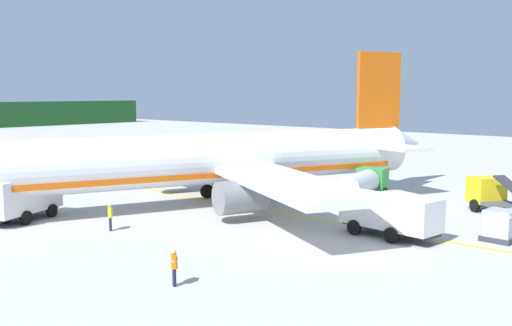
{
  "coord_description": "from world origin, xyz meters",
  "views": [
    {
      "loc": [
        3.26,
        -7.81,
        8.39
      ],
      "look_at": [
        35.32,
        20.97,
        3.25
      ],
      "focal_mm": 41.13,
      "sensor_mm": 36.0,
      "label": 1
    }
  ],
  "objects_px": {
    "service_truck_fuel": "(363,184)",
    "service_truck_catering": "(21,197)",
    "service_truck_pushback": "(390,213)",
    "cargo_container_near": "(501,225)",
    "crew_loader_left": "(110,215)",
    "crew_marshaller": "(174,265)",
    "service_truck_baggage": "(497,197)",
    "crew_loader_right": "(338,196)",
    "airliner_foreground": "(208,160)"
  },
  "relations": [
    {
      "from": "cargo_container_near",
      "to": "crew_marshaller",
      "type": "distance_m",
      "value": 19.21
    },
    {
      "from": "service_truck_fuel",
      "to": "crew_loader_right",
      "type": "xyz_separation_m",
      "value": [
        -4.28,
        -0.55,
        -0.33
      ]
    },
    {
      "from": "service_truck_fuel",
      "to": "service_truck_baggage",
      "type": "bearing_deg",
      "value": -76.79
    },
    {
      "from": "cargo_container_near",
      "to": "crew_marshaller",
      "type": "bearing_deg",
      "value": 156.1
    },
    {
      "from": "service_truck_catering",
      "to": "crew_loader_right",
      "type": "distance_m",
      "value": 21.69
    },
    {
      "from": "crew_marshaller",
      "to": "service_truck_pushback",
      "type": "bearing_deg",
      "value": -10.44
    },
    {
      "from": "service_truck_catering",
      "to": "service_truck_fuel",
      "type": "bearing_deg",
      "value": -31.84
    },
    {
      "from": "crew_loader_right",
      "to": "service_truck_baggage",
      "type": "bearing_deg",
      "value": -53.83
    },
    {
      "from": "crew_loader_left",
      "to": "crew_loader_right",
      "type": "bearing_deg",
      "value": -25.31
    },
    {
      "from": "service_truck_baggage",
      "to": "cargo_container_near",
      "type": "distance_m",
      "value": 8.17
    },
    {
      "from": "service_truck_fuel",
      "to": "cargo_container_near",
      "type": "distance_m",
      "value": 13.51
    },
    {
      "from": "airliner_foreground",
      "to": "service_truck_fuel",
      "type": "height_order",
      "value": "airliner_foreground"
    },
    {
      "from": "airliner_foreground",
      "to": "crew_loader_left",
      "type": "distance_m",
      "value": 10.34
    },
    {
      "from": "cargo_container_near",
      "to": "crew_loader_left",
      "type": "xyz_separation_m",
      "value": [
        -13.42,
        18.7,
        0.08
      ]
    },
    {
      "from": "service_truck_catering",
      "to": "crew_loader_right",
      "type": "height_order",
      "value": "service_truck_catering"
    },
    {
      "from": "service_truck_fuel",
      "to": "service_truck_baggage",
      "type": "xyz_separation_m",
      "value": [
        2.22,
        -9.45,
        -0.24
      ]
    },
    {
      "from": "service_truck_baggage",
      "to": "service_truck_pushback",
      "type": "bearing_deg",
      "value": 168.5
    },
    {
      "from": "service_truck_catering",
      "to": "crew_marshaller",
      "type": "bearing_deg",
      "value": -95.97
    },
    {
      "from": "airliner_foreground",
      "to": "service_truck_pushback",
      "type": "relative_size",
      "value": 6.6
    },
    {
      "from": "service_truck_baggage",
      "to": "crew_marshaller",
      "type": "xyz_separation_m",
      "value": [
        -25.18,
        4.85,
        -0.2
      ]
    },
    {
      "from": "service_truck_baggage",
      "to": "crew_loader_left",
      "type": "distance_m",
      "value": 26.29
    },
    {
      "from": "airliner_foreground",
      "to": "cargo_container_near",
      "type": "xyz_separation_m",
      "value": [
        3.5,
        -20.41,
        -2.49
      ]
    },
    {
      "from": "service_truck_catering",
      "to": "crew_loader_left",
      "type": "relative_size",
      "value": 3.52
    },
    {
      "from": "crew_marshaller",
      "to": "crew_loader_right",
      "type": "height_order",
      "value": "crew_loader_right"
    },
    {
      "from": "airliner_foreground",
      "to": "crew_loader_left",
      "type": "xyz_separation_m",
      "value": [
        -9.91,
        -1.71,
        -2.4
      ]
    },
    {
      "from": "crew_loader_left",
      "to": "cargo_container_near",
      "type": "bearing_deg",
      "value": -54.34
    },
    {
      "from": "service_truck_fuel",
      "to": "crew_loader_right",
      "type": "distance_m",
      "value": 4.33
    },
    {
      "from": "crew_loader_left",
      "to": "service_truck_catering",
      "type": "bearing_deg",
      "value": 108.66
    },
    {
      "from": "service_truck_baggage",
      "to": "crew_loader_left",
      "type": "bearing_deg",
      "value": 143.15
    },
    {
      "from": "crew_marshaller",
      "to": "airliner_foreground",
      "type": "bearing_deg",
      "value": 41.93
    },
    {
      "from": "service_truck_pushback",
      "to": "crew_loader_right",
      "type": "distance_m",
      "value": 8.04
    },
    {
      "from": "service_truck_catering",
      "to": "cargo_container_near",
      "type": "xyz_separation_m",
      "value": [
        15.71,
        -25.49,
        -0.67
      ]
    },
    {
      "from": "service_truck_fuel",
      "to": "service_truck_baggage",
      "type": "relative_size",
      "value": 1.01
    },
    {
      "from": "service_truck_fuel",
      "to": "service_truck_pushback",
      "type": "height_order",
      "value": "service_truck_pushback"
    },
    {
      "from": "service_truck_baggage",
      "to": "airliner_foreground",
      "type": "bearing_deg",
      "value": 122.47
    },
    {
      "from": "service_truck_pushback",
      "to": "cargo_container_near",
      "type": "height_order",
      "value": "service_truck_pushback"
    },
    {
      "from": "service_truck_fuel",
      "to": "service_truck_catering",
      "type": "relative_size",
      "value": 1.15
    },
    {
      "from": "crew_marshaller",
      "to": "crew_loader_left",
      "type": "relative_size",
      "value": 0.98
    },
    {
      "from": "service_truck_fuel",
      "to": "service_truck_catering",
      "type": "xyz_separation_m",
      "value": [
        -21.11,
        13.11,
        0.17
      ]
    },
    {
      "from": "crew_marshaller",
      "to": "crew_loader_right",
      "type": "distance_m",
      "value": 19.11
    },
    {
      "from": "service_truck_baggage",
      "to": "service_truck_catering",
      "type": "distance_m",
      "value": 32.46
    },
    {
      "from": "airliner_foreground",
      "to": "crew_loader_left",
      "type": "relative_size",
      "value": 23.87
    },
    {
      "from": "service_truck_fuel",
      "to": "crew_marshaller",
      "type": "distance_m",
      "value": 23.42
    },
    {
      "from": "crew_marshaller",
      "to": "crew_loader_left",
      "type": "height_order",
      "value": "crew_loader_left"
    },
    {
      "from": "airliner_foreground",
      "to": "service_truck_baggage",
      "type": "bearing_deg",
      "value": -57.53
    },
    {
      "from": "service_truck_pushback",
      "to": "crew_loader_right",
      "type": "relative_size",
      "value": 3.38
    },
    {
      "from": "service_truck_fuel",
      "to": "service_truck_catering",
      "type": "height_order",
      "value": "service_truck_catering"
    },
    {
      "from": "service_truck_baggage",
      "to": "service_truck_pushback",
      "type": "xyz_separation_m",
      "value": [
        -11.01,
        2.24,
        0.28
      ]
    },
    {
      "from": "service_truck_fuel",
      "to": "crew_marshaller",
      "type": "xyz_separation_m",
      "value": [
        -22.97,
        -4.6,
        -0.43
      ]
    },
    {
      "from": "crew_marshaller",
      "to": "service_truck_baggage",
      "type": "bearing_deg",
      "value": -10.9
    }
  ]
}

